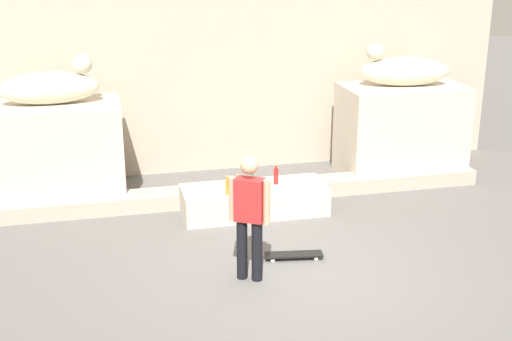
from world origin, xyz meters
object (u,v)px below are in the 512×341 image
Objects in this scene: statue_reclining_left at (51,86)px; bottle_clear at (238,186)px; skater at (249,213)px; bottle_orange at (228,187)px; bottle_red at (276,176)px; bottle_green at (252,183)px; skateboard at (294,255)px; statue_reclining_right at (403,70)px.

statue_reclining_left reaches higher than bottle_clear.
skater reaches higher than bottle_clear.
bottle_orange is 0.16m from bottle_clear.
bottle_red is 1.21× the size of bottle_green.
statue_reclining_left reaches higher than skateboard.
bottle_orange is (0.11, 1.96, -0.35)m from skater.
bottle_clear is 0.95× the size of bottle_red.
statue_reclining_left is 4.36m from skater.
bottle_orange is (-0.62, 1.53, 0.51)m from skateboard.
statue_reclining_right is at bearing 24.23° from bottle_clear.
bottle_red is at bearing -83.74° from skater.
bottle_clear is 0.74m from bottle_red.
bottle_clear is at bearing -0.87° from bottle_orange.
statue_reclining_left is 0.96× the size of statue_reclining_right.
skater is at bearing 54.46° from statue_reclining_right.
bottle_clear is (-3.35, -1.51, -1.38)m from statue_reclining_right.
statue_reclining_right is 3.92m from bottle_clear.
bottle_green is (0.41, 0.13, -0.01)m from bottle_orange.
bottle_clear is (0.27, 1.95, -0.34)m from skater.
skateboard is at bearing -97.20° from bottle_red.
bottle_orange is 0.91× the size of bottle_red.
skater is at bearing 39.11° from skateboard.
bottle_red is (0.95, 2.24, -0.34)m from skater.
bottle_clear is at bearing -64.74° from skateboard.
skater is 1.20m from skateboard.
bottle_orange is at bearing -162.32° from bottle_green.
bottle_orange is 0.44m from bottle_green.
bottle_green is at bearing -74.33° from skateboard.
skateboard is 1.73m from bottle_orange.
statue_reclining_right is 5.65× the size of bottle_orange.
skater reaches higher than bottle_red.
skateboard is at bearing -83.08° from bottle_green.
bottle_green is at bearing -25.72° from statue_reclining_left.
statue_reclining_right is 4.60m from skateboard.
statue_reclining_right reaches higher than skater.
bottle_orange is at bearing -31.39° from statue_reclining_left.
bottle_orange is at bearing 179.13° from bottle_clear.
statue_reclining_left is at bearing 10.79° from statue_reclining_right.
bottle_red is at bearing 35.27° from statue_reclining_right.
skateboard is 1.68m from bottle_clear.
statue_reclining_left reaches higher than bottle_green.
bottle_green is at bearing -74.74° from skater.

